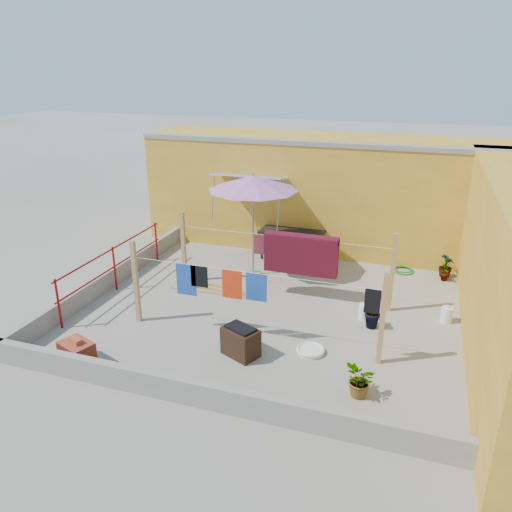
% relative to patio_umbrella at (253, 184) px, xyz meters
% --- Properties ---
extents(ground, '(80.00, 80.00, 0.00)m').
position_rel_patio_umbrella_xyz_m(ground, '(1.01, -1.74, -2.40)').
color(ground, '#9E998E').
rests_on(ground, ground).
extents(wall_back, '(11.00, 3.27, 3.21)m').
position_rel_patio_umbrella_xyz_m(wall_back, '(1.51, 2.95, -0.79)').
color(wall_back, gold).
rests_on(wall_back, ground).
extents(parapet_front, '(8.30, 0.16, 0.44)m').
position_rel_patio_umbrella_xyz_m(parapet_front, '(1.01, -5.32, -2.18)').
color(parapet_front, gray).
rests_on(parapet_front, ground).
extents(parapet_left, '(0.16, 7.30, 0.44)m').
position_rel_patio_umbrella_xyz_m(parapet_left, '(-3.07, -1.74, -2.18)').
color(parapet_left, gray).
rests_on(parapet_left, ground).
extents(red_railing, '(0.05, 4.20, 1.10)m').
position_rel_patio_umbrella_xyz_m(red_railing, '(-2.84, -1.94, -1.68)').
color(red_railing, maroon).
rests_on(red_railing, ground).
extents(clothesline_rig, '(5.09, 2.35, 1.80)m').
position_rel_patio_umbrella_xyz_m(clothesline_rig, '(1.36, -1.21, -1.36)').
color(clothesline_rig, tan).
rests_on(clothesline_rig, ground).
extents(patio_umbrella, '(2.49, 2.49, 2.68)m').
position_rel_patio_umbrella_xyz_m(patio_umbrella, '(0.00, 0.00, 0.00)').
color(patio_umbrella, gray).
rests_on(patio_umbrella, ground).
extents(outdoor_table, '(1.78, 0.95, 0.82)m').
position_rel_patio_umbrella_xyz_m(outdoor_table, '(0.64, 1.46, -1.66)').
color(outdoor_table, black).
rests_on(outdoor_table, ground).
extents(brick_stack, '(0.72, 0.62, 0.52)m').
position_rel_patio_umbrella_xyz_m(brick_stack, '(-1.68, -4.94, -2.18)').
color(brick_stack, '#9E3B24').
rests_on(brick_stack, ground).
extents(lumber_pile, '(2.21, 0.61, 0.13)m').
position_rel_patio_umbrella_xyz_m(lumber_pile, '(-0.53, -1.26, -2.34)').
color(lumber_pile, tan).
rests_on(lumber_pile, ground).
extents(brazier, '(0.78, 0.68, 0.59)m').
position_rel_patio_umbrella_xyz_m(brazier, '(1.03, -3.71, -2.11)').
color(brazier, black).
rests_on(brazier, ground).
extents(white_basin, '(0.54, 0.54, 0.09)m').
position_rel_patio_umbrella_xyz_m(white_basin, '(2.25, -3.22, -2.35)').
color(white_basin, silver).
rests_on(white_basin, ground).
extents(water_jug_a, '(0.25, 0.25, 0.39)m').
position_rel_patio_umbrella_xyz_m(water_jug_a, '(4.71, -1.10, -2.23)').
color(water_jug_a, silver).
rests_on(water_jug_a, ground).
extents(water_jug_b, '(0.25, 0.25, 0.38)m').
position_rel_patio_umbrella_xyz_m(water_jug_b, '(3.04, -1.53, -2.23)').
color(water_jug_b, silver).
rests_on(water_jug_b, ground).
extents(green_hose, '(0.55, 0.55, 0.08)m').
position_rel_patio_umbrella_xyz_m(green_hose, '(3.68, 1.46, -2.36)').
color(green_hose, '#1C7C1B').
rests_on(green_hose, ground).
extents(plant_back_a, '(0.86, 0.83, 0.74)m').
position_rel_patio_umbrella_xyz_m(plant_back_a, '(1.38, 0.73, -2.03)').
color(plant_back_a, '#285E1B').
rests_on(plant_back_a, ground).
extents(plant_back_b, '(0.42, 0.42, 0.60)m').
position_rel_patio_umbrella_xyz_m(plant_back_b, '(4.71, 1.46, -2.10)').
color(plant_back_b, '#285E1B').
rests_on(plant_back_b, ground).
extents(plant_right_a, '(0.46, 0.46, 0.74)m').
position_rel_patio_umbrella_xyz_m(plant_right_a, '(4.71, 1.17, -2.03)').
color(plant_right_a, '#285E1B').
rests_on(plant_right_a, ground).
extents(plant_right_b, '(0.40, 0.46, 0.73)m').
position_rel_patio_umbrella_xyz_m(plant_right_b, '(3.23, -1.89, -2.04)').
color(plant_right_b, '#285E1B').
rests_on(plant_right_b, ground).
extents(plant_right_c, '(0.55, 0.61, 0.61)m').
position_rel_patio_umbrella_xyz_m(plant_right_c, '(3.32, -4.27, -2.10)').
color(plant_right_c, '#285E1B').
rests_on(plant_right_c, ground).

